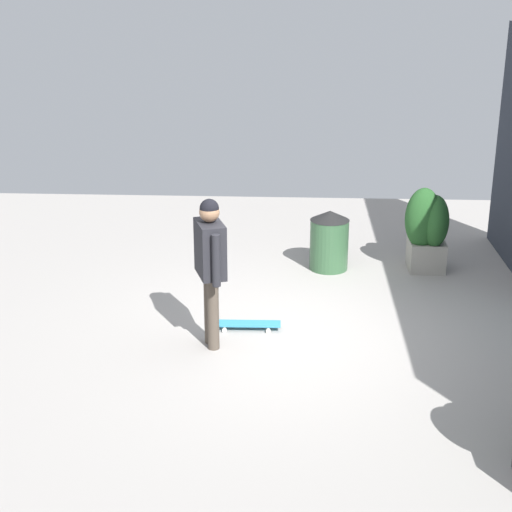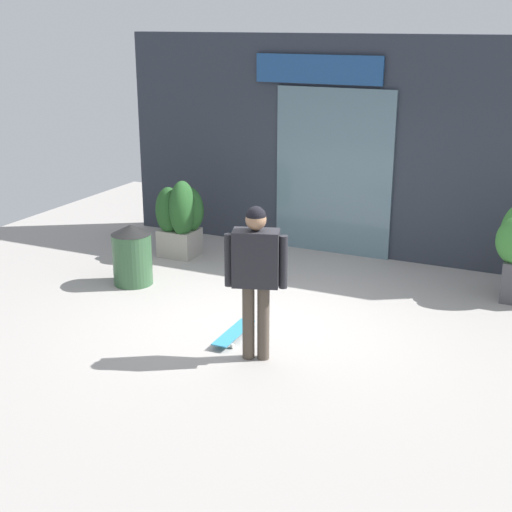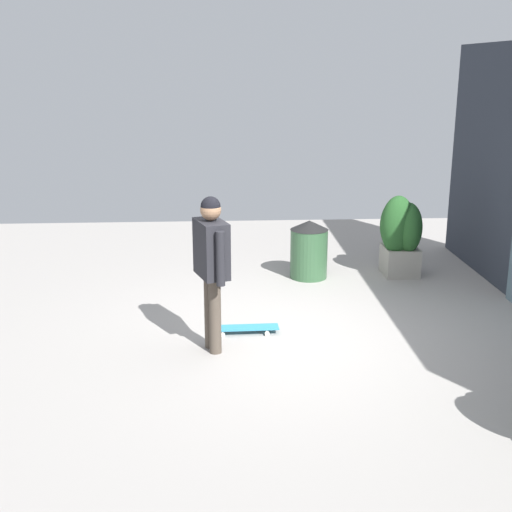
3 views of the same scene
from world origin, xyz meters
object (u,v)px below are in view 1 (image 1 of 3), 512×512
(skateboard, at_px, (247,324))
(trash_bin, at_px, (329,240))
(skateboarder, at_px, (210,257))
(planter_box_left, at_px, (426,227))

(skateboard, height_order, trash_bin, trash_bin)
(trash_bin, bearing_deg, skateboarder, -28.65)
(skateboard, bearing_deg, trash_bin, 62.41)
(skateboarder, relative_size, trash_bin, 1.99)
(skateboard, relative_size, trash_bin, 0.94)
(planter_box_left, relative_size, trash_bin, 1.42)
(trash_bin, bearing_deg, skateboard, -26.20)
(skateboard, xyz_separation_m, trash_bin, (-2.07, 1.02, 0.36))
(skateboard, height_order, planter_box_left, planter_box_left)
(planter_box_left, bearing_deg, skateboard, -48.27)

